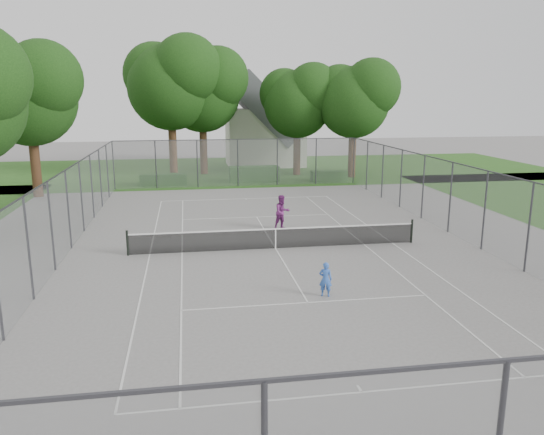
{
  "coord_description": "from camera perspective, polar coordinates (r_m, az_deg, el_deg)",
  "views": [
    {
      "loc": [
        -3.78,
        -22.37,
        6.65
      ],
      "look_at": [
        0.0,
        1.0,
        1.2
      ],
      "focal_mm": 35.0,
      "sensor_mm": 36.0,
      "label": 1
    }
  ],
  "objects": [
    {
      "name": "tree_side_back",
      "position": [
        38.55,
        -24.65,
        12.3
      ],
      "size": [
        7.06,
        6.44,
        10.14
      ],
      "color": "#3C2416",
      "rests_on": "ground"
    },
    {
      "name": "woman_player",
      "position": [
        26.9,
        1.1,
        0.58
      ],
      "size": [
        1.03,
        0.92,
        1.76
      ],
      "primitive_type": "imported",
      "rotation": [
        0.0,
        0.0,
        0.36
      ],
      "color": "#6F2569",
      "rests_on": "ground"
    },
    {
      "name": "tennis_net",
      "position": [
        23.5,
        0.39,
        -2.18
      ],
      "size": [
        12.87,
        0.1,
        1.1
      ],
      "color": "black",
      "rests_on": "ground"
    },
    {
      "name": "tree_far_left",
      "position": [
        45.02,
        -10.78,
        14.34
      ],
      "size": [
        8.0,
        7.3,
        11.5
      ],
      "color": "#3C2416",
      "rests_on": "ground"
    },
    {
      "name": "perimeter_fence",
      "position": [
        23.19,
        0.39,
        0.92
      ],
      "size": [
        18.08,
        34.08,
        3.52
      ],
      "color": "#38383D",
      "rests_on": "ground"
    },
    {
      "name": "tree_far_midright",
      "position": [
        45.48,
        2.88,
        12.67
      ],
      "size": [
        6.51,
        5.94,
        9.36
      ],
      "color": "#3C2416",
      "rests_on": "ground"
    },
    {
      "name": "hedge_mid",
      "position": [
        42.03,
        -1.93,
        4.7
      ],
      "size": [
        3.91,
        1.12,
        1.23
      ],
      "primitive_type": "cube",
      "color": "#1D4516",
      "rests_on": "ground"
    },
    {
      "name": "hedge_right",
      "position": [
        42.51,
        6.14,
        4.46
      ],
      "size": [
        2.81,
        1.03,
        0.84
      ],
      "primitive_type": "cube",
      "color": "#1D4516",
      "rests_on": "ground"
    },
    {
      "name": "grass_far",
      "position": [
        48.97,
        -4.69,
        5.12
      ],
      "size": [
        60.0,
        20.0,
        0.0
      ],
      "primitive_type": "cube",
      "color": "#224C15",
      "rests_on": "ground"
    },
    {
      "name": "tree_far_right",
      "position": [
        44.59,
        8.94,
        12.75
      ],
      "size": [
        6.69,
        6.11,
        9.62
      ],
      "color": "#3C2416",
      "rests_on": "ground"
    },
    {
      "name": "ground",
      "position": [
        23.64,
        0.39,
        -3.37
      ],
      "size": [
        120.0,
        120.0,
        0.0
      ],
      "primitive_type": "plane",
      "color": "slate",
      "rests_on": "ground"
    },
    {
      "name": "house",
      "position": [
        51.99,
        -0.8,
        9.63
      ],
      "size": [
        7.24,
        5.61,
        9.01
      ],
      "color": "beige",
      "rests_on": "ground"
    },
    {
      "name": "tree_far_midleft",
      "position": [
        46.31,
        -7.44,
        13.71
      ],
      "size": [
        7.43,
        6.79,
        10.68
      ],
      "color": "#3C2416",
      "rests_on": "ground"
    },
    {
      "name": "girl_player",
      "position": [
        18.1,
        5.77,
        -6.62
      ],
      "size": [
        0.51,
        0.42,
        1.2
      ],
      "primitive_type": "imported",
      "rotation": [
        0.0,
        0.0,
        2.8
      ],
      "color": "blue",
      "rests_on": "ground"
    },
    {
      "name": "hedge_left",
      "position": [
        41.2,
        -11.6,
        4.03
      ],
      "size": [
        3.49,
        1.05,
        0.87
      ],
      "primitive_type": "cube",
      "color": "#1D4516",
      "rests_on": "ground"
    },
    {
      "name": "court_markings",
      "position": [
        23.64,
        0.39,
        -3.36
      ],
      "size": [
        11.03,
        23.83,
        0.01
      ],
      "color": "silver",
      "rests_on": "ground"
    }
  ]
}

